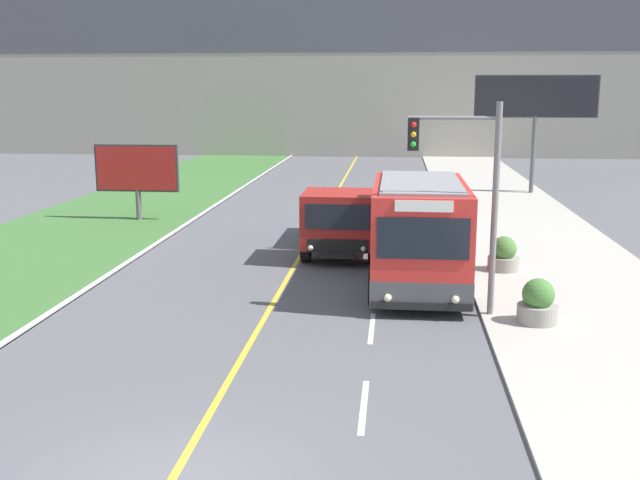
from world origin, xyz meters
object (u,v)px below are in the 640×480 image
(city_bus, at_px, (419,236))
(billboard_large, at_px, (536,101))
(traffic_light_mast, at_px, (468,181))
(dump_truck, at_px, (342,221))
(planter_round_second, at_px, (504,255))
(billboard_small, at_px, (137,170))
(planter_round_near, at_px, (538,303))

(city_bus, distance_m, billboard_large, 22.05)
(traffic_light_mast, xyz_separation_m, billboard_large, (5.66, 23.09, 1.59))
(city_bus, height_order, dump_truck, city_bus)
(dump_truck, height_order, planter_round_second, dump_truck)
(dump_truck, bearing_deg, planter_round_second, -21.62)
(dump_truck, xyz_separation_m, billboard_small, (-9.42, 6.02, 1.04))
(traffic_light_mast, bearing_deg, planter_round_near, -19.71)
(dump_truck, relative_size, traffic_light_mast, 1.27)
(planter_round_second, bearing_deg, planter_round_near, -89.13)
(billboard_large, bearing_deg, city_bus, -108.05)
(dump_truck, distance_m, planter_round_second, 5.72)
(planter_round_near, distance_m, planter_round_second, 5.41)
(dump_truck, xyz_separation_m, billboard_large, (9.28, 16.21, 3.87))
(planter_round_near, xyz_separation_m, planter_round_second, (-0.08, 5.41, -0.01))
(traffic_light_mast, height_order, planter_round_second, traffic_light_mast)
(dump_truck, height_order, billboard_small, billboard_small)
(billboard_large, bearing_deg, billboard_small, -151.40)
(city_bus, bearing_deg, traffic_light_mast, -65.46)
(dump_truck, height_order, traffic_light_mast, traffic_light_mast)
(billboard_small, distance_m, planter_round_second, 16.87)
(city_bus, relative_size, planter_round_second, 5.42)
(dump_truck, xyz_separation_m, traffic_light_mast, (3.62, -6.88, 2.28))
(planter_round_second, bearing_deg, city_bus, -138.87)
(dump_truck, relative_size, billboard_small, 1.87)
(planter_round_near, bearing_deg, planter_round_second, 90.87)
(traffic_light_mast, xyz_separation_m, planter_round_near, (1.74, -0.62, -2.91))
(billboard_small, bearing_deg, traffic_light_mast, -44.68)
(planter_round_near, bearing_deg, billboard_small, 137.55)
(billboard_small, bearing_deg, dump_truck, -32.56)
(city_bus, relative_size, dump_truck, 0.85)
(billboard_large, xyz_separation_m, billboard_small, (-18.70, -10.19, -2.83))
(billboard_large, distance_m, planter_round_near, 24.45)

